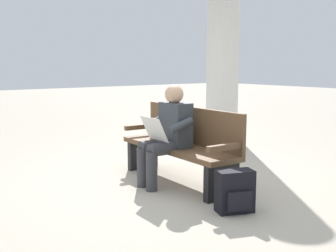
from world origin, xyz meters
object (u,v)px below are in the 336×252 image
support_pillar (223,39)px  bench_near (182,144)px  backpack (235,192)px  person_seated (168,132)px

support_pillar → bench_near: bearing=127.3°
support_pillar → backpack: bearing=137.7°
bench_near → person_seated: size_ratio=1.54×
person_seated → support_pillar: (1.96, -2.78, 1.26)m
bench_near → person_seated: (-0.02, 0.23, 0.17)m
person_seated → backpack: 1.21m
backpack → support_pillar: support_pillar is taller
backpack → support_pillar: size_ratio=0.11×
backpack → support_pillar: (3.09, -2.81, 1.69)m
bench_near → backpack: 1.21m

